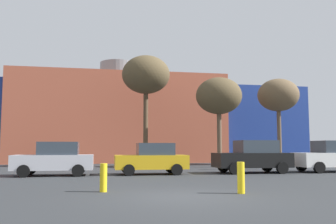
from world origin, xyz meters
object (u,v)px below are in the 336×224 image
Objects in this scene: bare_tree_1 at (278,96)px; bollard_yellow_0 at (103,178)px; parked_car_2 at (152,159)px; bollard_yellow_1 at (241,178)px; parked_car_1 at (55,159)px; bare_tree_2 at (146,76)px; parked_car_4 at (332,156)px; parked_car_3 at (253,157)px; bare_tree_0 at (219,96)px.

bare_tree_1 reaches higher than bollard_yellow_0.
bollard_yellow_1 is at bearing 100.80° from parked_car_2.
bare_tree_1 is 21.28m from bollard_yellow_1.
bare_tree_2 is at bearing -125.17° from parked_car_1.
parked_car_4 is 4.27× the size of bollard_yellow_1.
parked_car_1 is at bearing 0.00° from parked_car_3.
parked_car_3 is (5.90, 0.00, 0.08)m from parked_car_2.
parked_car_3 is 11.99m from bare_tree_1.
bare_tree_2 is (0.64, 8.24, 6.26)m from parked_car_2.
bare_tree_2 is 17.44m from bollard_yellow_0.
parked_car_3 is at bearing -90.44° from bare_tree_0.
bare_tree_2 reaches higher than bare_tree_0.
parked_car_1 is 16.14m from parked_car_4.
parked_car_3 is 11.56m from bare_tree_2.
bare_tree_1 is at bearing -143.90° from parked_car_2.
parked_car_4 is 15.64m from bollard_yellow_0.
bollard_yellow_1 is at bearing -105.97° from bare_tree_0.
bare_tree_1 reaches higher than parked_car_4.
parked_car_1 is at bearing -152.86° from bare_tree_1.
bare_tree_2 reaches higher than parked_car_2.
bollard_yellow_0 is at bearing 70.20° from parked_car_2.
bollard_yellow_1 is at bearing 64.28° from parked_car_3.
bollard_yellow_1 is (-10.54, -17.68, -5.39)m from bare_tree_1.
bare_tree_0 reaches higher than parked_car_3.
bollard_yellow_0 is at bearing -102.01° from bare_tree_2.
bare_tree_0 is 7.12× the size of bollard_yellow_0.
bare_tree_1 reaches higher than parked_car_1.
bare_tree_0 is 6.86m from bare_tree_1.
parked_car_1 is 11.06m from parked_car_3.
parked_car_2 is 8.02m from bollard_yellow_0.
bollard_yellow_0 is at bearing 164.17° from bollard_yellow_1.
bare_tree_0 reaches higher than bollard_yellow_0.
parked_car_1 is 0.94× the size of parked_car_3.
bare_tree_1 reaches higher than bollard_yellow_1.
bare_tree_2 is (-5.26, 8.24, 6.18)m from parked_car_3.
bollard_yellow_0 is at bearing 28.81° from parked_car_4.
parked_car_3 reaches higher than bollard_yellow_0.
parked_car_4 reaches higher than parked_car_1.
bollard_yellow_1 is (4.39, -1.24, 0.03)m from bollard_yellow_0.
bare_tree_1 is (12.21, 8.91, 5.05)m from parked_car_2.
bare_tree_0 is at bearing 74.03° from bollard_yellow_1.
bare_tree_0 is at bearing -150.96° from parked_car_1.
bare_tree_2 reaches higher than bollard_yellow_1.
bare_tree_1 reaches higher than bare_tree_0.
bare_tree_2 is at bearing -57.45° from parked_car_3.
parked_car_1 reaches higher than parked_car_2.
bare_tree_2 reaches higher than bare_tree_1.
bollard_yellow_0 is at bearing 41.17° from parked_car_3.
parked_car_1 is at bearing -150.96° from bare_tree_0.
parked_car_2 is 0.91× the size of parked_car_4.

